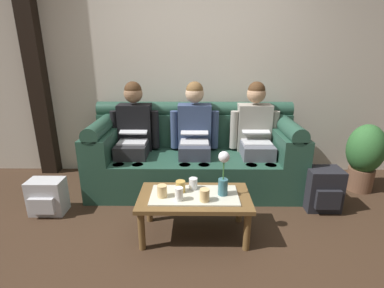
% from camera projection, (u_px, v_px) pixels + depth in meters
% --- Properties ---
extents(ground_plane, '(14.00, 14.00, 0.00)m').
position_uv_depth(ground_plane, '(194.00, 248.00, 2.36)').
color(ground_plane, '#382619').
extents(back_wall_patterned, '(6.00, 0.12, 2.90)m').
position_uv_depth(back_wall_patterned, '(194.00, 59.00, 3.51)').
color(back_wall_patterned, beige).
rests_on(back_wall_patterned, ground_plane).
extents(timber_pillar, '(0.20, 0.20, 2.90)m').
position_uv_depth(timber_pillar, '(34.00, 59.00, 3.42)').
color(timber_pillar, black).
rests_on(timber_pillar, ground_plane).
extents(couch, '(2.33, 0.88, 0.96)m').
position_uv_depth(couch, '(194.00, 156.00, 3.35)').
color(couch, '#234738').
rests_on(couch, ground_plane).
extents(person_left, '(0.56, 0.67, 1.22)m').
position_uv_depth(person_left, '(133.00, 132.00, 3.26)').
color(person_left, '#232326').
rests_on(person_left, ground_plane).
extents(person_middle, '(0.56, 0.67, 1.22)m').
position_uv_depth(person_middle, '(194.00, 132.00, 3.26)').
color(person_middle, '#383D4C').
rests_on(person_middle, ground_plane).
extents(person_right, '(0.56, 0.67, 1.22)m').
position_uv_depth(person_right, '(255.00, 133.00, 3.25)').
color(person_right, '#595B66').
rests_on(person_right, ground_plane).
extents(coffee_table, '(0.95, 0.51, 0.39)m').
position_uv_depth(coffee_table, '(194.00, 201.00, 2.43)').
color(coffee_table, brown).
rests_on(coffee_table, ground_plane).
extents(flower_vase, '(0.09, 0.09, 0.39)m').
position_uv_depth(flower_vase, '(223.00, 173.00, 2.35)').
color(flower_vase, '#336672').
rests_on(flower_vase, coffee_table).
extents(cup_near_left, '(0.08, 0.08, 0.10)m').
position_uv_depth(cup_near_left, '(180.00, 186.00, 2.45)').
color(cup_near_left, gold).
rests_on(cup_near_left, coffee_table).
extents(cup_near_right, '(0.08, 0.08, 0.10)m').
position_uv_depth(cup_near_right, '(204.00, 195.00, 2.30)').
color(cup_near_right, '#DBB77A').
rests_on(cup_near_right, coffee_table).
extents(cup_far_center, '(0.08, 0.08, 0.10)m').
position_uv_depth(cup_far_center, '(162.00, 191.00, 2.36)').
color(cup_far_center, '#DBB77A').
rests_on(cup_far_center, coffee_table).
extents(cup_far_left, '(0.07, 0.07, 0.10)m').
position_uv_depth(cup_far_left, '(193.00, 184.00, 2.50)').
color(cup_far_left, silver).
rests_on(cup_far_left, coffee_table).
extents(cup_far_right, '(0.07, 0.07, 0.11)m').
position_uv_depth(cup_far_right, '(178.00, 194.00, 2.31)').
color(cup_far_right, white).
rests_on(cup_far_right, coffee_table).
extents(backpack_right, '(0.34, 0.30, 0.43)m').
position_uv_depth(backpack_right, '(322.00, 189.00, 2.88)').
color(backpack_right, black).
rests_on(backpack_right, ground_plane).
extents(backpack_left, '(0.34, 0.25, 0.35)m').
position_uv_depth(backpack_left, '(47.00, 197.00, 2.82)').
color(backpack_left, '#B7B7BC').
rests_on(backpack_left, ground_plane).
extents(potted_plant, '(0.40, 0.40, 0.78)m').
position_uv_depth(potted_plant, '(364.00, 154.00, 3.22)').
color(potted_plant, brown).
rests_on(potted_plant, ground_plane).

